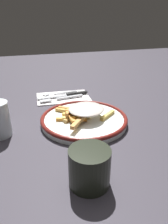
{
  "coord_description": "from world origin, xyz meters",
  "views": [
    {
      "loc": [
        -0.56,
        0.18,
        0.31
      ],
      "look_at": [
        0.0,
        0.0,
        0.04
      ],
      "focal_mm": 33.55,
      "sensor_mm": 36.0,
      "label": 1
    }
  ],
  "objects_px": {
    "plate": "(84,119)",
    "napkin": "(63,97)",
    "coffee_mug": "(89,167)",
    "fork": "(62,98)",
    "spoon": "(54,94)",
    "knife": "(67,95)",
    "fries_heap": "(83,111)"
  },
  "relations": [
    {
      "from": "plate",
      "to": "coffee_mug",
      "type": "xyz_separation_m",
      "value": [
        -0.25,
        0.07,
        0.03
      ]
    },
    {
      "from": "napkin",
      "to": "coffee_mug",
      "type": "xyz_separation_m",
      "value": [
        -0.49,
        0.05,
        0.04
      ]
    },
    {
      "from": "fries_heap",
      "to": "fork",
      "type": "relative_size",
      "value": 1.1
    },
    {
      "from": "fork",
      "to": "coffee_mug",
      "type": "xyz_separation_m",
      "value": [
        -0.46,
        0.04,
        0.03
      ]
    },
    {
      "from": "knife",
      "to": "coffee_mug",
      "type": "relative_size",
      "value": 1.93
    },
    {
      "from": "plate",
      "to": "coffee_mug",
      "type": "bearing_deg",
      "value": 164.73
    },
    {
      "from": "napkin",
      "to": "spoon",
      "type": "bearing_deg",
      "value": 56.44
    },
    {
      "from": "spoon",
      "to": "plate",
      "type": "bearing_deg",
      "value": -168.95
    },
    {
      "from": "fries_heap",
      "to": "napkin",
      "type": "distance_m",
      "value": 0.24
    },
    {
      "from": "fork",
      "to": "fries_heap",
      "type": "bearing_deg",
      "value": -172.87
    },
    {
      "from": "fries_heap",
      "to": "coffee_mug",
      "type": "bearing_deg",
      "value": 165.44
    },
    {
      "from": "fries_heap",
      "to": "napkin",
      "type": "height_order",
      "value": "fries_heap"
    },
    {
      "from": "plate",
      "to": "napkin",
      "type": "bearing_deg",
      "value": 3.85
    },
    {
      "from": "napkin",
      "to": "spoon",
      "type": "xyz_separation_m",
      "value": [
        0.02,
        0.03,
        0.01
      ]
    },
    {
      "from": "napkin",
      "to": "knife",
      "type": "xyz_separation_m",
      "value": [
        0.0,
        -0.02,
        0.01
      ]
    },
    {
      "from": "knife",
      "to": "spoon",
      "type": "distance_m",
      "value": 0.06
    },
    {
      "from": "fries_heap",
      "to": "spoon",
      "type": "bearing_deg",
      "value": 10.6
    },
    {
      "from": "fork",
      "to": "coffee_mug",
      "type": "relative_size",
      "value": 1.62
    },
    {
      "from": "plate",
      "to": "knife",
      "type": "relative_size",
      "value": 1.29
    },
    {
      "from": "plate",
      "to": "napkin",
      "type": "height_order",
      "value": "plate"
    },
    {
      "from": "knife",
      "to": "napkin",
      "type": "bearing_deg",
      "value": 93.39
    },
    {
      "from": "coffee_mug",
      "to": "napkin",
      "type": "bearing_deg",
      "value": -6.19
    },
    {
      "from": "coffee_mug",
      "to": "fries_heap",
      "type": "bearing_deg",
      "value": -14.56
    },
    {
      "from": "fries_heap",
      "to": "fork",
      "type": "xyz_separation_m",
      "value": [
        0.2,
        0.03,
        -0.03
      ]
    },
    {
      "from": "fork",
      "to": "coffee_mug",
      "type": "height_order",
      "value": "coffee_mug"
    },
    {
      "from": "coffee_mug",
      "to": "fork",
      "type": "bearing_deg",
      "value": -5.07
    },
    {
      "from": "plate",
      "to": "coffee_mug",
      "type": "distance_m",
      "value": 0.26
    },
    {
      "from": "napkin",
      "to": "coffee_mug",
      "type": "relative_size",
      "value": 1.93
    },
    {
      "from": "plate",
      "to": "fries_heap",
      "type": "height_order",
      "value": "fries_heap"
    },
    {
      "from": "plate",
      "to": "napkin",
      "type": "xyz_separation_m",
      "value": [
        0.24,
        0.02,
        -0.01
      ]
    },
    {
      "from": "plate",
      "to": "knife",
      "type": "xyz_separation_m",
      "value": [
        0.24,
        -0.0,
        -0.0
      ]
    },
    {
      "from": "plate",
      "to": "fork",
      "type": "xyz_separation_m",
      "value": [
        0.21,
        0.03,
        -0.0
      ]
    }
  ]
}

